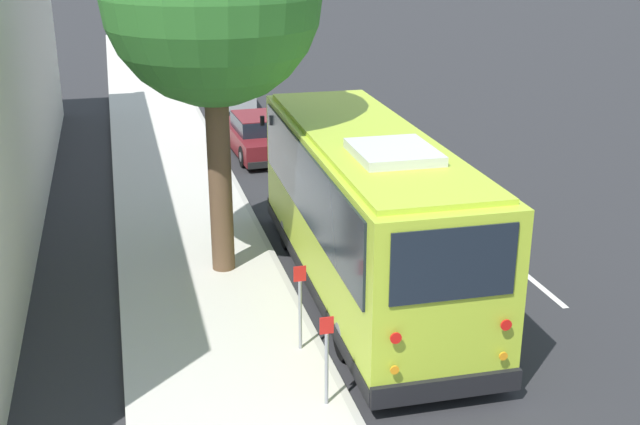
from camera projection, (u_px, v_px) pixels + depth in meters
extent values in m
plane|color=#28282B|center=(345.00, 270.00, 17.75)|extent=(160.00, 160.00, 0.00)
cube|color=beige|center=(200.00, 282.00, 16.97)|extent=(80.00, 3.36, 0.15)
cube|color=#AAA69D|center=(281.00, 273.00, 17.38)|extent=(80.00, 0.14, 0.15)
cube|color=#ADC633|center=(366.00, 211.00, 16.16)|extent=(9.06, 2.64, 3.01)
cube|color=black|center=(365.00, 273.00, 16.63)|extent=(9.11, 2.69, 0.28)
cube|color=black|center=(367.00, 180.00, 15.93)|extent=(8.33, 2.71, 1.45)
cube|color=black|center=(315.00, 126.00, 20.07)|extent=(0.07, 2.15, 1.52)
cube|color=black|center=(454.00, 264.00, 11.75)|extent=(0.07, 1.98, 1.16)
cube|color=black|center=(315.00, 99.00, 19.83)|extent=(0.08, 1.77, 0.22)
cube|color=#ADC633|center=(367.00, 137.00, 15.63)|extent=(8.51, 2.40, 0.10)
cube|color=silver|center=(394.00, 153.00, 14.12)|extent=(1.68, 1.43, 0.20)
cube|color=black|center=(315.00, 201.00, 20.78)|extent=(0.15, 2.48, 0.36)
cube|color=black|center=(447.00, 389.00, 12.45)|extent=(0.15, 2.48, 0.36)
cylinder|color=red|center=(396.00, 338.00, 11.87)|extent=(0.03, 0.18, 0.18)
cylinder|color=orange|center=(395.00, 370.00, 12.05)|extent=(0.03, 0.14, 0.14)
cylinder|color=red|center=(506.00, 325.00, 12.25)|extent=(0.03, 0.18, 0.18)
cylinder|color=orange|center=(503.00, 356.00, 12.44)|extent=(0.03, 0.14, 0.14)
cube|color=white|center=(284.00, 197.00, 20.58)|extent=(0.05, 0.32, 0.18)
cube|color=white|center=(345.00, 192.00, 20.94)|extent=(0.05, 0.32, 0.18)
cube|color=black|center=(262.00, 121.00, 19.40)|extent=(0.06, 0.10, 0.24)
cylinder|color=black|center=(289.00, 229.00, 18.81)|extent=(0.93, 0.32, 0.93)
cylinder|color=slate|center=(289.00, 229.00, 18.81)|extent=(0.42, 0.33, 0.42)
cylinder|color=black|center=(376.00, 221.00, 19.28)|extent=(0.93, 0.32, 0.93)
cylinder|color=slate|center=(376.00, 221.00, 19.28)|extent=(0.42, 0.33, 0.42)
cylinder|color=black|center=(346.00, 333.00, 14.06)|extent=(0.93, 0.32, 0.93)
cylinder|color=slate|center=(346.00, 333.00, 14.06)|extent=(0.42, 0.33, 0.42)
cylinder|color=black|center=(461.00, 320.00, 14.53)|extent=(0.93, 0.32, 0.93)
cylinder|color=slate|center=(461.00, 320.00, 14.53)|extent=(0.42, 0.33, 0.42)
cube|color=maroon|center=(259.00, 139.00, 26.42)|extent=(4.40, 1.94, 0.65)
cube|color=black|center=(259.00, 123.00, 26.12)|extent=(2.12, 1.60, 0.48)
cube|color=maroon|center=(259.00, 116.00, 26.04)|extent=(2.03, 1.56, 0.05)
cube|color=black|center=(245.00, 130.00, 28.46)|extent=(0.16, 1.69, 0.20)
cube|color=black|center=(275.00, 164.00, 24.53)|extent=(0.16, 1.69, 0.20)
cylinder|color=black|center=(227.00, 135.00, 27.48)|extent=(0.68, 0.23, 0.67)
cylinder|color=slate|center=(227.00, 135.00, 27.48)|extent=(0.31, 0.23, 0.30)
cylinder|color=black|center=(272.00, 132.00, 27.92)|extent=(0.68, 0.23, 0.67)
cylinder|color=slate|center=(272.00, 132.00, 27.92)|extent=(0.31, 0.23, 0.30)
cylinder|color=black|center=(244.00, 157.00, 25.03)|extent=(0.68, 0.23, 0.67)
cylinder|color=slate|center=(244.00, 157.00, 25.03)|extent=(0.31, 0.23, 0.30)
cylinder|color=black|center=(293.00, 152.00, 25.47)|extent=(0.68, 0.23, 0.67)
cylinder|color=slate|center=(293.00, 152.00, 25.47)|extent=(0.31, 0.23, 0.30)
cube|color=#A8AAAF|center=(228.00, 97.00, 32.75)|extent=(4.43, 1.93, 0.66)
cube|color=black|center=(228.00, 83.00, 32.44)|extent=(2.13, 1.59, 0.48)
cube|color=#A8AAAF|center=(228.00, 77.00, 32.36)|extent=(2.04, 1.55, 0.05)
cube|color=black|center=(223.00, 92.00, 34.85)|extent=(0.15, 1.70, 0.20)
cube|color=black|center=(235.00, 114.00, 30.80)|extent=(0.15, 1.70, 0.20)
cylinder|color=black|center=(206.00, 95.00, 33.91)|extent=(0.68, 0.23, 0.68)
cylinder|color=slate|center=(206.00, 95.00, 33.91)|extent=(0.31, 0.23, 0.30)
cylinder|color=black|center=(244.00, 93.00, 34.22)|extent=(0.68, 0.23, 0.68)
cylinder|color=slate|center=(244.00, 93.00, 34.22)|extent=(0.31, 0.23, 0.30)
cylinder|color=black|center=(212.00, 109.00, 31.38)|extent=(0.68, 0.23, 0.68)
cylinder|color=slate|center=(212.00, 109.00, 31.38)|extent=(0.31, 0.23, 0.30)
cylinder|color=black|center=(252.00, 107.00, 31.69)|extent=(0.68, 0.23, 0.68)
cylinder|color=slate|center=(252.00, 107.00, 31.69)|extent=(0.31, 0.23, 0.30)
cylinder|color=brown|center=(220.00, 175.00, 16.76)|extent=(0.49, 0.49, 4.25)
cylinder|color=gray|center=(327.00, 369.00, 12.37)|extent=(0.06, 0.06, 1.23)
cube|color=red|center=(327.00, 325.00, 12.11)|extent=(0.02, 0.22, 0.28)
cylinder|color=gray|center=(300.00, 315.00, 13.98)|extent=(0.06, 0.06, 1.30)
cube|color=red|center=(300.00, 274.00, 13.71)|extent=(0.02, 0.22, 0.28)
cube|color=silver|center=(536.00, 283.00, 17.08)|extent=(2.40, 0.14, 0.01)
cube|color=silver|center=(431.00, 195.00, 22.53)|extent=(2.40, 0.14, 0.01)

